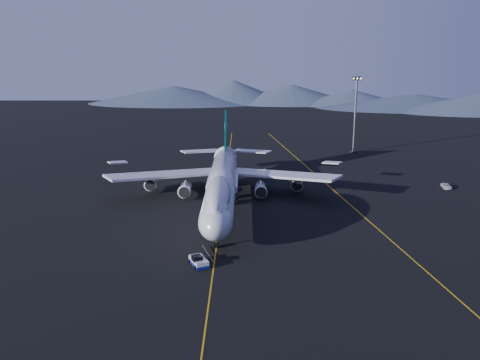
{
  "coord_description": "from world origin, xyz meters",
  "views": [
    {
      "loc": [
        5.23,
        -122.41,
        37.79
      ],
      "look_at": [
        4.34,
        2.6,
        6.0
      ],
      "focal_mm": 40.0,
      "sensor_mm": 36.0,
      "label": 1
    }
  ],
  "objects_px": {
    "pushback_tug": "(199,262)",
    "floodlight_mast": "(355,115)",
    "service_van": "(446,186)",
    "boeing_747": "(222,183)"
  },
  "relations": [
    {
      "from": "floodlight_mast",
      "to": "boeing_747",
      "type": "bearing_deg",
      "value": -123.62
    },
    {
      "from": "service_van",
      "to": "floodlight_mast",
      "type": "relative_size",
      "value": 0.17
    },
    {
      "from": "boeing_747",
      "to": "service_van",
      "type": "bearing_deg",
      "value": 16.21
    },
    {
      "from": "floodlight_mast",
      "to": "pushback_tug",
      "type": "bearing_deg",
      "value": -114.87
    },
    {
      "from": "boeing_747",
      "to": "service_van",
      "type": "relative_size",
      "value": 15.91
    },
    {
      "from": "pushback_tug",
      "to": "service_van",
      "type": "distance_m",
      "value": 81.76
    },
    {
      "from": "boeing_747",
      "to": "floodlight_mast",
      "type": "relative_size",
      "value": 2.69
    },
    {
      "from": "pushback_tug",
      "to": "floodlight_mast",
      "type": "relative_size",
      "value": 0.2
    },
    {
      "from": "pushback_tug",
      "to": "floodlight_mast",
      "type": "bearing_deg",
      "value": 40.96
    },
    {
      "from": "floodlight_mast",
      "to": "service_van",
      "type": "bearing_deg",
      "value": -72.95
    }
  ]
}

